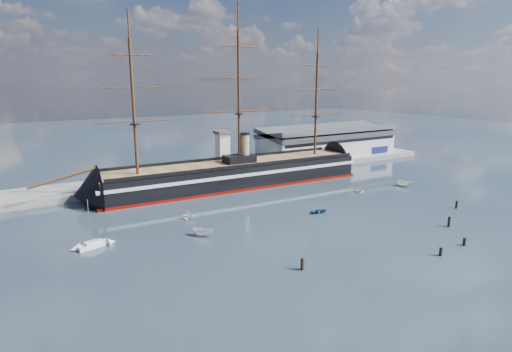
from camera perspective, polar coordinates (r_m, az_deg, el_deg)
ground at (r=125.87m, az=1.27°, el=-3.24°), size 600.00×600.00×0.00m
quay at (r=160.84m, az=-2.68°, el=0.29°), size 180.00×18.00×2.00m
warehouse at (r=189.91m, az=9.51°, el=4.49°), size 63.00×21.00×11.60m
quay_tower at (r=153.18m, az=-4.47°, el=3.35°), size 5.00×5.00×15.00m
warship at (r=141.03m, az=-3.54°, el=0.18°), size 113.12×19.04×53.94m
sailboat at (r=97.51m, az=-20.86°, el=-8.52°), size 6.89×3.57×10.59m
motorboat_a at (r=98.40m, az=-7.07°, el=-7.97°), size 6.36×5.27×2.46m
motorboat_b at (r=115.30m, az=8.42°, el=-4.89°), size 1.57×3.09×1.38m
motorboat_d at (r=110.51m, az=-9.01°, el=-5.69°), size 6.61×6.56×2.38m
motorboat_e at (r=139.18m, az=13.90°, el=-2.05°), size 1.09×2.71×1.27m
motorboat_f at (r=150.13m, az=19.06°, el=-1.31°), size 6.67×3.14×2.57m
piling_near_left at (r=81.94m, az=6.16°, el=-12.34°), size 0.64×0.64×3.08m
piling_near_mid at (r=95.03m, az=23.37°, el=-9.74°), size 0.64×0.64×2.50m
piling_near_right at (r=113.65m, az=24.29°, el=-6.18°), size 0.64×0.64×3.24m
piling_far_right at (r=130.32m, az=25.13°, el=-3.92°), size 0.64×0.64×2.90m
piling_extra at (r=102.67m, az=25.98°, el=-8.32°), size 0.64×0.64×2.47m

